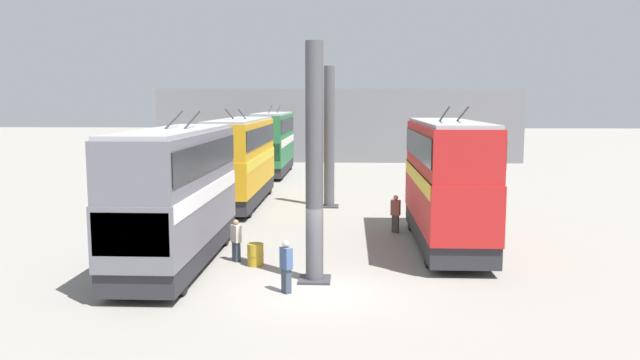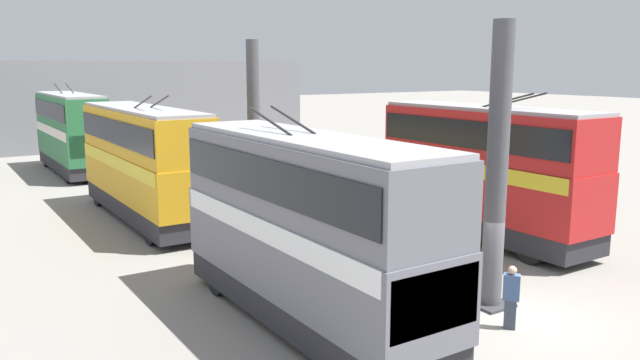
{
  "view_description": "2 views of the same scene",
  "coord_description": "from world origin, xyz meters",
  "px_view_note": "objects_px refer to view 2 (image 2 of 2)",
  "views": [
    {
      "loc": [
        -19.34,
        -1.17,
        6.07
      ],
      "look_at": [
        7.55,
        0.12,
        2.63
      ],
      "focal_mm": 35.0,
      "sensor_mm": 36.0,
      "label": 1
    },
    {
      "loc": [
        -10.45,
        13.3,
        6.74
      ],
      "look_at": [
        8.7,
        0.96,
        2.6
      ],
      "focal_mm": 35.0,
      "sensor_mm": 36.0,
      "label": 2
    }
  ],
  "objects_px": {
    "bus_right_near": "(305,220)",
    "person_by_right_row": "(353,273)",
    "bus_left_near": "(485,165)",
    "oil_drum": "(388,288)",
    "person_aisle_foreground": "(511,296)",
    "person_by_left_row": "(400,208)",
    "bus_right_mid": "(143,157)",
    "bus_right_far": "(71,128)"
  },
  "relations": [
    {
      "from": "bus_right_near",
      "to": "person_by_right_row",
      "type": "xyz_separation_m",
      "value": [
        0.69,
        -2.05,
        -2.01
      ]
    },
    {
      "from": "bus_left_near",
      "to": "oil_drum",
      "type": "relative_size",
      "value": 11.51
    },
    {
      "from": "person_by_right_row",
      "to": "person_aisle_foreground",
      "type": "xyz_separation_m",
      "value": [
        -3.8,
        -2.29,
        0.05
      ]
    },
    {
      "from": "person_by_left_row",
      "to": "bus_left_near",
      "type": "bearing_deg",
      "value": 52.22
    },
    {
      "from": "bus_right_near",
      "to": "person_by_left_row",
      "type": "relative_size",
      "value": 5.6
    },
    {
      "from": "person_by_left_row",
      "to": "person_by_right_row",
      "type": "relative_size",
      "value": 1.08
    },
    {
      "from": "bus_right_mid",
      "to": "person_aisle_foreground",
      "type": "height_order",
      "value": "bus_right_mid"
    },
    {
      "from": "bus_left_near",
      "to": "person_by_left_row",
      "type": "bearing_deg",
      "value": 33.24
    },
    {
      "from": "person_by_right_row",
      "to": "oil_drum",
      "type": "xyz_separation_m",
      "value": [
        -0.57,
        -0.82,
        -0.43
      ]
    },
    {
      "from": "oil_drum",
      "to": "bus_right_far",
      "type": "bearing_deg",
      "value": 5.73
    },
    {
      "from": "person_by_right_row",
      "to": "bus_right_far",
      "type": "bearing_deg",
      "value": 52.65
    },
    {
      "from": "bus_left_near",
      "to": "bus_right_mid",
      "type": "relative_size",
      "value": 0.85
    },
    {
      "from": "bus_right_far",
      "to": "person_aisle_foreground",
      "type": "relative_size",
      "value": 6.03
    },
    {
      "from": "bus_right_mid",
      "to": "bus_left_near",
      "type": "bearing_deg",
      "value": -134.79
    },
    {
      "from": "bus_right_near",
      "to": "person_by_right_row",
      "type": "height_order",
      "value": "bus_right_near"
    },
    {
      "from": "bus_right_near",
      "to": "person_by_right_row",
      "type": "relative_size",
      "value": 6.06
    },
    {
      "from": "bus_right_far",
      "to": "person_aisle_foreground",
      "type": "xyz_separation_m",
      "value": [
        -31.8,
        -4.34,
        -1.97
      ]
    },
    {
      "from": "bus_left_near",
      "to": "bus_right_near",
      "type": "bearing_deg",
      "value": 108.14
    },
    {
      "from": "person_by_left_row",
      "to": "oil_drum",
      "type": "height_order",
      "value": "person_by_left_row"
    },
    {
      "from": "bus_right_near",
      "to": "person_by_right_row",
      "type": "bearing_deg",
      "value": -71.44
    },
    {
      "from": "bus_right_near",
      "to": "person_aisle_foreground",
      "type": "relative_size",
      "value": 5.76
    },
    {
      "from": "person_by_left_row",
      "to": "oil_drum",
      "type": "distance_m",
      "value": 8.29
    },
    {
      "from": "person_by_left_row",
      "to": "person_aisle_foreground",
      "type": "distance_m",
      "value": 10.21
    },
    {
      "from": "person_by_left_row",
      "to": "person_aisle_foreground",
      "type": "xyz_separation_m",
      "value": [
        -9.34,
        4.11,
        -0.03
      ]
    },
    {
      "from": "bus_right_near",
      "to": "person_by_left_row",
      "type": "xyz_separation_m",
      "value": [
        6.22,
        -8.45,
        -1.93
      ]
    },
    {
      "from": "bus_left_near",
      "to": "oil_drum",
      "type": "xyz_separation_m",
      "value": [
        -3.26,
        7.45,
        -2.57
      ]
    },
    {
      "from": "bus_right_mid",
      "to": "person_aisle_foreground",
      "type": "bearing_deg",
      "value": -165.46
    },
    {
      "from": "bus_left_near",
      "to": "person_aisle_foreground",
      "type": "height_order",
      "value": "bus_left_near"
    },
    {
      "from": "person_by_left_row",
      "to": "person_by_right_row",
      "type": "xyz_separation_m",
      "value": [
        -5.54,
        6.41,
        -0.08
      ]
    },
    {
      "from": "person_by_right_row",
      "to": "oil_drum",
      "type": "distance_m",
      "value": 1.09
    },
    {
      "from": "bus_left_near",
      "to": "person_by_right_row",
      "type": "bearing_deg",
      "value": 108.03
    },
    {
      "from": "bus_right_far",
      "to": "person_by_left_row",
      "type": "relative_size",
      "value": 5.86
    },
    {
      "from": "person_aisle_foreground",
      "to": "bus_right_near",
      "type": "bearing_deg",
      "value": -73.6
    },
    {
      "from": "person_by_left_row",
      "to": "bus_right_near",
      "type": "bearing_deg",
      "value": -34.65
    },
    {
      "from": "bus_right_mid",
      "to": "oil_drum",
      "type": "xyz_separation_m",
      "value": [
        -13.51,
        -2.87,
        -2.44
      ]
    },
    {
      "from": "oil_drum",
      "to": "person_by_left_row",
      "type": "bearing_deg",
      "value": -42.43
    },
    {
      "from": "person_by_right_row",
      "to": "bus_right_near",
      "type": "bearing_deg",
      "value": 157.02
    },
    {
      "from": "bus_right_mid",
      "to": "bus_right_far",
      "type": "height_order",
      "value": "bus_right_far"
    },
    {
      "from": "oil_drum",
      "to": "bus_right_mid",
      "type": "bearing_deg",
      "value": 11.98
    },
    {
      "from": "bus_right_far",
      "to": "person_aisle_foreground",
      "type": "bearing_deg",
      "value": -172.23
    },
    {
      "from": "bus_left_near",
      "to": "oil_drum",
      "type": "height_order",
      "value": "bus_left_near"
    },
    {
      "from": "bus_right_near",
      "to": "bus_right_far",
      "type": "distance_m",
      "value": 28.68
    }
  ]
}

